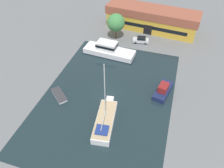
# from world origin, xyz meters

# --- Properties ---
(ground_plane) EXTENTS (440.00, 440.00, 0.00)m
(ground_plane) POSITION_xyz_m (0.00, 0.00, 0.00)
(ground_plane) COLOR slate
(water_canal) EXTENTS (25.79, 37.45, 0.01)m
(water_canal) POSITION_xyz_m (0.00, 0.00, 0.00)
(water_canal) COLOR #19282D
(water_canal) RESTS_ON ground
(warehouse_building) EXTENTS (27.24, 9.90, 6.37)m
(warehouse_building) POSITION_xyz_m (3.38, 31.04, 3.23)
(warehouse_building) COLOR gold
(warehouse_building) RESTS_ON ground
(quay_tree_near_building) EXTENTS (4.84, 4.84, 7.19)m
(quay_tree_near_building) POSITION_xyz_m (-5.11, 22.68, 4.76)
(quay_tree_near_building) COLOR brown
(quay_tree_near_building) RESTS_ON ground
(parked_car) EXTENTS (4.55, 2.58, 1.66)m
(parked_car) POSITION_xyz_m (2.15, 22.52, 0.83)
(parked_car) COLOR silver
(parked_car) RESTS_ON ground
(sailboat_moored) EXTENTS (4.34, 10.65, 13.12)m
(sailboat_moored) POSITION_xyz_m (1.65, -6.64, 0.80)
(sailboat_moored) COLOR white
(sailboat_moored) RESTS_ON water_canal
(motor_cruiser) EXTENTS (13.31, 5.20, 3.49)m
(motor_cruiser) POSITION_xyz_m (-4.52, 14.41, 1.25)
(motor_cruiser) COLOR white
(motor_cruiser) RESTS_ON water_canal
(small_dinghy) EXTENTS (4.71, 4.37, 0.68)m
(small_dinghy) POSITION_xyz_m (-9.59, -2.98, 0.35)
(small_dinghy) COLOR white
(small_dinghy) RESTS_ON water_canal
(cabin_boat) EXTENTS (3.71, 6.65, 2.55)m
(cabin_boat) POSITION_xyz_m (10.63, 4.27, 0.90)
(cabin_boat) COLOR #19234C
(cabin_boat) RESTS_ON water_canal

